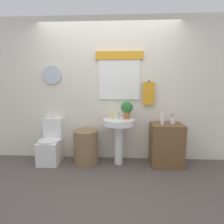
% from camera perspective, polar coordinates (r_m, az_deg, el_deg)
% --- Properties ---
extents(ground_plane, '(8.00, 8.00, 0.00)m').
position_cam_1_polar(ground_plane, '(2.66, -2.87, -23.32)').
color(ground_plane, '#564C47').
extents(back_wall, '(4.40, 0.18, 2.60)m').
position_cam_1_polar(back_wall, '(3.40, -1.00, 6.97)').
color(back_wall, silver).
rests_on(back_wall, ground_plane).
extents(toilet, '(0.38, 0.51, 0.80)m').
position_cam_1_polar(toilet, '(3.56, -18.46, -9.89)').
color(toilet, white).
rests_on(toilet, ground_plane).
extents(laundry_hamper, '(0.44, 0.44, 0.60)m').
position_cam_1_polar(laundry_hamper, '(3.35, -8.18, -10.76)').
color(laundry_hamper, '#846647').
rests_on(laundry_hamper, ground_plane).
extents(pedestal_sink, '(0.55, 0.55, 0.81)m').
position_cam_1_polar(pedestal_sink, '(3.19, 2.11, -5.62)').
color(pedestal_sink, white).
rests_on(pedestal_sink, ground_plane).
extents(faucet, '(0.03, 0.03, 0.10)m').
position_cam_1_polar(faucet, '(3.26, 2.17, -1.02)').
color(faucet, silver).
rests_on(faucet, pedestal_sink).
extents(wooden_cabinet, '(0.54, 0.44, 0.73)m').
position_cam_1_polar(wooden_cabinet, '(3.36, 16.65, -9.76)').
color(wooden_cabinet, brown).
rests_on(wooden_cabinet, ground_plane).
extents(soap_bottle, '(0.05, 0.05, 0.16)m').
position_cam_1_polar(soap_bottle, '(3.19, -0.00, -0.66)').
color(soap_bottle, '#DBD166').
rests_on(soap_bottle, pedestal_sink).
extents(potted_plant, '(0.21, 0.21, 0.30)m').
position_cam_1_polar(potted_plant, '(3.18, 4.69, 1.09)').
color(potted_plant, '#AD5B38').
rests_on(potted_plant, pedestal_sink).
extents(lotion_bottle, '(0.05, 0.05, 0.19)m').
position_cam_1_polar(lotion_bottle, '(3.18, 15.54, -2.11)').
color(lotion_bottle, white).
rests_on(lotion_bottle, wooden_cabinet).
extents(toothbrush_cup, '(0.08, 0.08, 0.19)m').
position_cam_1_polar(toothbrush_cup, '(3.29, 18.48, -2.64)').
color(toothbrush_cup, silver).
rests_on(toothbrush_cup, wooden_cabinet).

